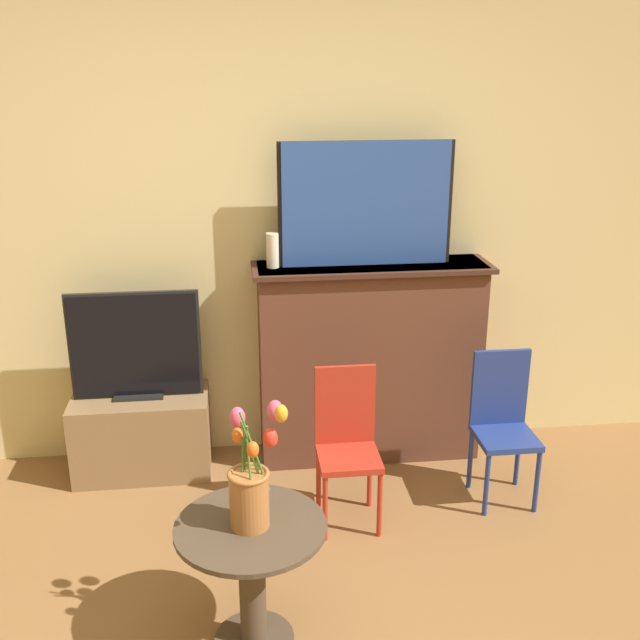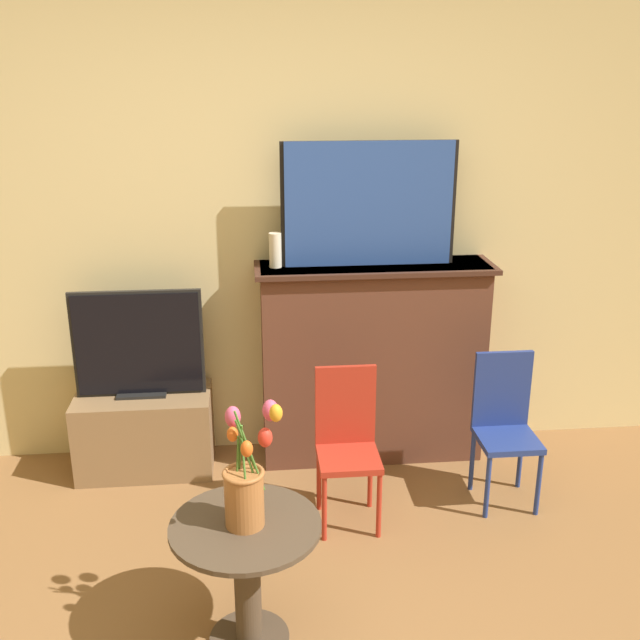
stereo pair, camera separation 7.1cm
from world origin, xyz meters
TOP-DOWN VIEW (x-y plane):
  - wall_back at (0.00, 2.13)m, footprint 8.00×0.06m
  - fireplace_mantel at (0.53, 1.94)m, footprint 1.25×0.35m
  - painting at (0.50, 1.95)m, footprint 0.90×0.03m
  - mantel_candle at (0.02, 1.94)m, footprint 0.06×0.06m
  - tv_stand at (-0.70, 1.89)m, footprint 0.71×0.38m
  - tv_monitor at (-0.70, 1.90)m, footprint 0.67×0.12m
  - chair_red at (0.32, 1.33)m, footprint 0.29×0.29m
  - chair_blue at (1.11, 1.44)m, footprint 0.29×0.29m
  - side_table at (-0.16, 0.54)m, footprint 0.55×0.55m
  - vase_tulips at (-0.15, 0.55)m, footprint 0.22×0.22m

SIDE VIEW (x-z plane):
  - tv_stand at x=-0.70m, z-range 0.00..0.44m
  - side_table at x=-0.16m, z-range 0.08..0.60m
  - chair_red at x=0.32m, z-range 0.04..0.80m
  - chair_blue at x=1.11m, z-range 0.04..0.80m
  - fireplace_mantel at x=0.53m, z-range 0.01..1.11m
  - vase_tulips at x=-0.15m, z-range 0.45..0.92m
  - tv_monitor at x=-0.70m, z-range 0.43..1.00m
  - mantel_candle at x=0.02m, z-range 1.10..1.28m
  - wall_back at x=0.00m, z-range 0.00..2.70m
  - painting at x=0.50m, z-range 1.10..1.73m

